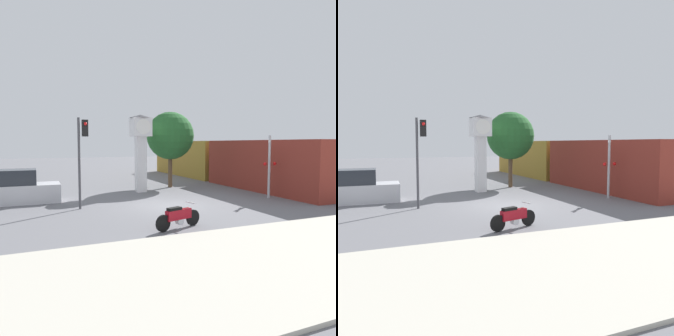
# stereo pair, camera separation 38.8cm
# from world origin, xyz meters

# --- Properties ---
(ground_plane) EXTENTS (120.00, 120.00, 0.00)m
(ground_plane) POSITION_xyz_m (0.00, 0.00, 0.00)
(ground_plane) COLOR slate
(sidewalk_strip) EXTENTS (36.00, 6.00, 0.10)m
(sidewalk_strip) POSITION_xyz_m (0.00, -8.34, 0.05)
(sidewalk_strip) COLOR #BCB7A8
(sidewalk_strip) RESTS_ON ground_plane
(motorcycle) EXTENTS (2.04, 0.75, 0.93)m
(motorcycle) POSITION_xyz_m (-1.47, -4.35, 0.45)
(motorcycle) COLOR black
(motorcycle) RESTS_ON ground_plane
(clock_tower) EXTENTS (1.44, 1.44, 5.04)m
(clock_tower) POSITION_xyz_m (0.23, 5.09, 3.35)
(clock_tower) COLOR white
(clock_tower) RESTS_ON ground_plane
(freight_train) EXTENTS (2.80, 22.71, 3.40)m
(freight_train) POSITION_xyz_m (8.43, 8.23, 1.70)
(freight_train) COLOR maroon
(freight_train) RESTS_ON ground_plane
(traffic_light) EXTENTS (0.50, 0.35, 4.42)m
(traffic_light) POSITION_xyz_m (-4.16, 0.86, 3.03)
(traffic_light) COLOR #47474C
(traffic_light) RESTS_ON ground_plane
(railroad_crossing_signal) EXTENTS (0.90, 0.82, 3.64)m
(railroad_crossing_signal) POSITION_xyz_m (6.32, -0.17, 1.99)
(railroad_crossing_signal) COLOR #B7B7BC
(railroad_crossing_signal) RESTS_ON ground_plane
(street_tree) EXTENTS (3.42, 3.42, 5.45)m
(street_tree) POSITION_xyz_m (2.91, 6.42, 3.72)
(street_tree) COLOR brown
(street_tree) RESTS_ON ground_plane
(parked_car) EXTENTS (4.22, 1.86, 1.80)m
(parked_car) POSITION_xyz_m (-7.14, 3.79, 0.75)
(parked_car) COLOR silver
(parked_car) RESTS_ON ground_plane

